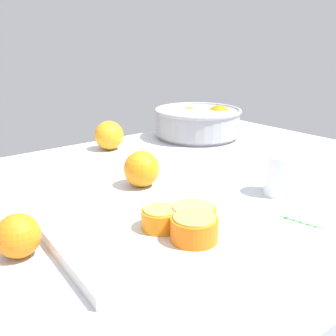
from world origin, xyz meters
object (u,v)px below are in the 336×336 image
orange_half_0 (160,219)px  juice_glass (281,177)px  fruit_bowl (199,122)px  cutting_board (160,234)px  orange_half_1 (194,228)px  loose_orange_0 (18,236)px  loose_orange_1 (142,169)px  orange_half_2 (193,217)px  loose_orange_2 (109,135)px

orange_half_0 → juice_glass: bearing=0.4°
fruit_bowl → orange_half_0: 73.32cm
fruit_bowl → cutting_board: (-54.22, -49.27, -4.25)cm
fruit_bowl → orange_half_1: fruit_bowl is taller
juice_glass → loose_orange_0: juice_glass is taller
orange_half_1 → loose_orange_1: 31.42cm
orange_half_0 → orange_half_2: 5.41cm
loose_orange_0 → loose_orange_1: (32.72, 13.48, 0.63)cm
cutting_board → orange_half_1: 7.43cm
loose_orange_0 → loose_orange_1: 35.39cm
fruit_bowl → loose_orange_2: (-31.43, 5.56, -0.98)cm
orange_half_0 → orange_half_2: orange_half_2 is taller
cutting_board → loose_orange_0: loose_orange_0 is taller
cutting_board → orange_half_1: (1.68, -6.56, 3.05)cm
orange_half_1 → loose_orange_1: bearing=70.1°
cutting_board → orange_half_2: (4.47, -3.09, 2.96)cm
orange_half_0 → loose_orange_2: loose_orange_2 is taller
fruit_bowl → orange_half_0: fruit_bowl is taller
loose_orange_1 → loose_orange_2: size_ratio=0.95×
juice_glass → orange_half_0: (-32.90, -0.24, 0.07)cm
orange_half_0 → orange_half_1: 6.72cm
fruit_bowl → orange_half_2: bearing=-133.5°
loose_orange_1 → orange_half_1: bearing=-109.9°
fruit_bowl → juice_glass: fruit_bowl is taller
cutting_board → loose_orange_1: bearing=61.7°
juice_glass → orange_half_0: size_ratio=1.36×
cutting_board → orange_half_0: orange_half_0 is taller
fruit_bowl → loose_orange_0: (-74.58, -39.76, -1.82)cm
orange_half_1 → orange_half_2: size_ratio=0.97×
orange_half_1 → orange_half_2: bearing=51.2°
juice_glass → orange_half_1: juice_glass is taller
juice_glass → loose_orange_2: 55.58cm
orange_half_1 → cutting_board: bearing=104.3°
juice_glass → cutting_board: bearing=-179.7°
cutting_board → orange_half_2: 6.19cm
loose_orange_2 → orange_half_0: bearing=-112.6°
fruit_bowl → cutting_board: size_ratio=0.86×
juice_glass → cutting_board: 33.01cm
orange_half_2 → loose_orange_1: bearing=73.2°
juice_glass → orange_half_0: 32.90cm
fruit_bowl → orange_half_1: 76.68cm
loose_orange_1 → orange_half_0: bearing=-118.2°
fruit_bowl → loose_orange_2: fruit_bowl is taller
orange_half_0 → loose_orange_1: (12.36, 23.04, 0.23)cm
orange_half_0 → cutting_board: bearing=84.8°
cutting_board → juice_glass: bearing=0.3°
loose_orange_1 → loose_orange_2: 33.51cm
cutting_board → orange_half_0: (-0.01, -0.06, 2.82)cm
orange_half_1 → loose_orange_0: (-22.04, 16.07, -0.62)cm
juice_glass → orange_half_2: 28.62cm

